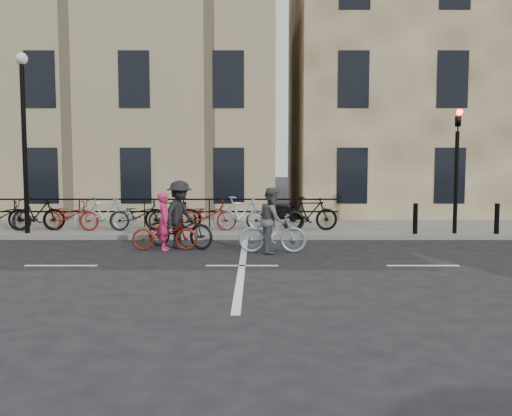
{
  "coord_description": "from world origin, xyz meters",
  "views": [
    {
      "loc": [
        0.31,
        -12.42,
        2.37
      ],
      "look_at": [
        0.31,
        2.1,
        1.1
      ],
      "focal_mm": 40.0,
      "sensor_mm": 36.0,
      "label": 1
    }
  ],
  "objects_px": {
    "cyclist_pink": "(165,230)",
    "cyclist_grey": "(273,226)",
    "traffic_light": "(457,155)",
    "lamp_post": "(24,120)",
    "cyclist_dark": "(180,222)"
  },
  "relations": [
    {
      "from": "cyclist_pink",
      "to": "cyclist_grey",
      "type": "relative_size",
      "value": 0.99
    },
    {
      "from": "traffic_light",
      "to": "lamp_post",
      "type": "relative_size",
      "value": 0.74
    },
    {
      "from": "cyclist_grey",
      "to": "lamp_post",
      "type": "bearing_deg",
      "value": 72.38
    },
    {
      "from": "cyclist_grey",
      "to": "cyclist_dark",
      "type": "height_order",
      "value": "cyclist_dark"
    },
    {
      "from": "lamp_post",
      "to": "cyclist_pink",
      "type": "xyz_separation_m",
      "value": [
        4.45,
        -2.22,
        -2.97
      ]
    },
    {
      "from": "lamp_post",
      "to": "cyclist_dark",
      "type": "height_order",
      "value": "lamp_post"
    },
    {
      "from": "cyclist_pink",
      "to": "cyclist_dark",
      "type": "xyz_separation_m",
      "value": [
        0.35,
        0.35,
        0.18
      ]
    },
    {
      "from": "lamp_post",
      "to": "cyclist_grey",
      "type": "relative_size",
      "value": 3.06
    },
    {
      "from": "lamp_post",
      "to": "cyclist_dark",
      "type": "xyz_separation_m",
      "value": [
        4.79,
        -1.87,
        -2.79
      ]
    },
    {
      "from": "cyclist_pink",
      "to": "lamp_post",
      "type": "bearing_deg",
      "value": 60.18
    },
    {
      "from": "traffic_light",
      "to": "lamp_post",
      "type": "xyz_separation_m",
      "value": [
        -12.7,
        0.06,
        1.04
      ]
    },
    {
      "from": "lamp_post",
      "to": "cyclist_dark",
      "type": "distance_m",
      "value": 5.85
    },
    {
      "from": "cyclist_pink",
      "to": "cyclist_grey",
      "type": "xyz_separation_m",
      "value": [
        2.78,
        -0.44,
        0.15
      ]
    },
    {
      "from": "cyclist_dark",
      "to": "cyclist_grey",
      "type": "bearing_deg",
      "value": -82.61
    },
    {
      "from": "cyclist_grey",
      "to": "cyclist_pink",
      "type": "bearing_deg",
      "value": 83.64
    }
  ]
}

